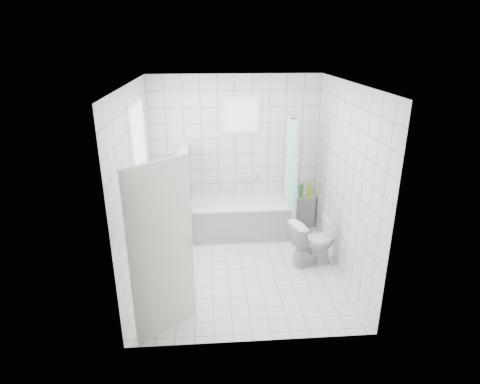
{
  "coord_description": "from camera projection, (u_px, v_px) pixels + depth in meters",
  "views": [
    {
      "loc": [
        -0.42,
        -5.01,
        3.12
      ],
      "look_at": [
        -0.01,
        0.35,
        1.05
      ],
      "focal_mm": 30.0,
      "sensor_mm": 36.0,
      "label": 1
    }
  ],
  "objects": [
    {
      "name": "tub_faucet",
      "position": [
        246.0,
        179.0,
        6.87
      ],
      "size": [
        0.18,
        0.06,
        0.06
      ],
      "primitive_type": "cube",
      "color": "silver",
      "rests_on": "wall_back"
    },
    {
      "name": "ground",
      "position": [
        242.0,
        268.0,
        5.81
      ],
      "size": [
        3.0,
        3.0,
        0.0
      ],
      "primitive_type": "plane",
      "color": "white",
      "rests_on": "ground"
    },
    {
      "name": "wall_right",
      "position": [
        345.0,
        181.0,
        5.44
      ],
      "size": [
        0.02,
        3.0,
        2.6
      ],
      "primitive_type": "cube",
      "color": "white",
      "rests_on": "ground"
    },
    {
      "name": "wall_front",
      "position": [
        255.0,
        236.0,
        3.95
      ],
      "size": [
        2.8,
        0.02,
        2.6
      ],
      "primitive_type": "cube",
      "color": "white",
      "rests_on": "ground"
    },
    {
      "name": "shower_curtain",
      "position": [
        292.0,
        174.0,
        6.38
      ],
      "size": [
        0.14,
        0.48,
        1.78
      ],
      "primitive_type": null,
      "color": "#47D0CF",
      "rests_on": "curtain_rod"
    },
    {
      "name": "bathtub",
      "position": [
        242.0,
        217.0,
        6.76
      ],
      "size": [
        1.69,
        0.77,
        0.58
      ],
      "color": "white",
      "rests_on": "ground"
    },
    {
      "name": "window_left",
      "position": [
        141.0,
        158.0,
        5.42
      ],
      "size": [
        0.01,
        0.9,
        1.4
      ],
      "primitive_type": "cube",
      "color": "white",
      "rests_on": "wall_left"
    },
    {
      "name": "tiled_ledge",
      "position": [
        302.0,
        210.0,
        7.08
      ],
      "size": [
        0.4,
        0.24,
        0.55
      ],
      "primitive_type": "cube",
      "color": "white",
      "rests_on": "ground"
    },
    {
      "name": "wall_left",
      "position": [
        136.0,
        187.0,
        5.24
      ],
      "size": [
        0.02,
        3.0,
        2.6
      ],
      "primitive_type": "cube",
      "color": "white",
      "rests_on": "ground"
    },
    {
      "name": "ledge_bottles",
      "position": [
        304.0,
        190.0,
        6.9
      ],
      "size": [
        0.2,
        0.13,
        0.26
      ],
      "color": "green",
      "rests_on": "tiled_ledge"
    },
    {
      "name": "sill_bottles",
      "position": [
        148.0,
        202.0,
        5.53
      ],
      "size": [
        0.21,
        0.76,
        0.27
      ],
      "color": "#D269B8",
      "rests_on": "window_sill"
    },
    {
      "name": "partition_wall",
      "position": [
        186.0,
        195.0,
        6.48
      ],
      "size": [
        0.15,
        0.85,
        1.5
      ],
      "primitive_type": "cube",
      "color": "white",
      "rests_on": "ground"
    },
    {
      "name": "curtain_rod",
      "position": [
        293.0,
        116.0,
        6.18
      ],
      "size": [
        0.02,
        0.8,
        0.02
      ],
      "primitive_type": "cylinder",
      "rotation": [
        1.57,
        0.0,
        0.0
      ],
      "color": "silver",
      "rests_on": "wall_back"
    },
    {
      "name": "door",
      "position": [
        162.0,
        251.0,
        4.25
      ],
      "size": [
        0.62,
        0.56,
        2.0
      ],
      "primitive_type": "cube",
      "rotation": [
        0.0,
        0.0,
        -0.84
      ],
      "color": "silver",
      "rests_on": "ground"
    },
    {
      "name": "toilet",
      "position": [
        312.0,
        242.0,
        5.82
      ],
      "size": [
        0.76,
        0.57,
        0.69
      ],
      "primitive_type": "imported",
      "rotation": [
        0.0,
        0.0,
        1.87
      ],
      "color": "white",
      "rests_on": "ground"
    },
    {
      "name": "window_sill",
      "position": [
        149.0,
        208.0,
        5.69
      ],
      "size": [
        0.18,
        1.02,
        0.08
      ],
      "primitive_type": "cube",
      "color": "white",
      "rests_on": "wall_left"
    },
    {
      "name": "wall_back",
      "position": [
        235.0,
        154.0,
        6.74
      ],
      "size": [
        2.8,
        0.02,
        2.6
      ],
      "primitive_type": "cube",
      "color": "white",
      "rests_on": "ground"
    },
    {
      "name": "window_back",
      "position": [
        241.0,
        115.0,
        6.47
      ],
      "size": [
        0.5,
        0.01,
        0.5
      ],
      "primitive_type": "cube",
      "color": "white",
      "rests_on": "wall_back"
    },
    {
      "name": "ceiling",
      "position": [
        243.0,
        84.0,
        4.87
      ],
      "size": [
        3.0,
        3.0,
        0.0
      ],
      "primitive_type": "plane",
      "rotation": [
        3.14,
        0.0,
        0.0
      ],
      "color": "white",
      "rests_on": "ground"
    }
  ]
}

